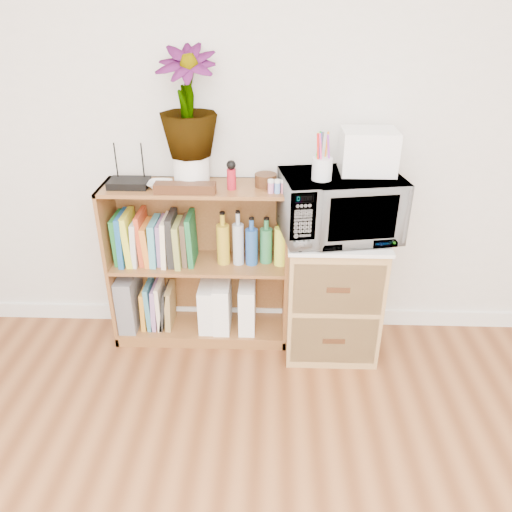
{
  "coord_description": "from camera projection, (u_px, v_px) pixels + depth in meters",
  "views": [
    {
      "loc": [
        0.06,
        -0.37,
        1.84
      ],
      "look_at": [
        -0.02,
        1.95,
        0.62
      ],
      "focal_mm": 35.0,
      "sensor_mm": 36.0,
      "label": 1
    }
  ],
  "objects": [
    {
      "name": "small_appliance",
      "position": [
        368.0,
        151.0,
        2.47
      ],
      "size": [
        0.27,
        0.22,
        0.21
      ],
      "primitive_type": "cube",
      "color": "white",
      "rests_on": "microwave"
    },
    {
      "name": "cookbooks",
      "position": [
        154.0,
        240.0,
        2.77
      ],
      "size": [
        0.44,
        0.2,
        0.29
      ],
      "color": "#217D32",
      "rests_on": "bookshelf"
    },
    {
      "name": "paint_jars",
      "position": [
        277.0,
        187.0,
        2.5
      ],
      "size": [
        0.12,
        0.04,
        0.06
      ],
      "primitive_type": "cube",
      "color": "pink",
      "rests_on": "bookshelf"
    },
    {
      "name": "pen_cup",
      "position": [
        322.0,
        169.0,
        2.39
      ],
      "size": [
        0.1,
        0.1,
        0.11
      ],
      "primitive_type": "cylinder",
      "color": "silver",
      "rests_on": "microwave"
    },
    {
      "name": "router",
      "position": [
        129.0,
        183.0,
        2.6
      ],
      "size": [
        0.21,
        0.14,
        0.04
      ],
      "primitive_type": "cube",
      "color": "black",
      "rests_on": "bookshelf"
    },
    {
      "name": "magazine_holder_left",
      "position": [
        208.0,
        305.0,
        2.95
      ],
      "size": [
        0.09,
        0.22,
        0.28
      ],
      "primitive_type": "cube",
      "color": "white",
      "rests_on": "bookshelf"
    },
    {
      "name": "magazine_holder_right",
      "position": [
        247.0,
        305.0,
        2.94
      ],
      "size": [
        0.09,
        0.23,
        0.29
      ],
      "primitive_type": "cube",
      "color": "white",
      "rests_on": "bookshelf"
    },
    {
      "name": "liquor_bottles",
      "position": [
        252.0,
        240.0,
        2.75
      ],
      "size": [
        0.39,
        0.07,
        0.31
      ],
      "color": "gold",
      "rests_on": "bookshelf"
    },
    {
      "name": "potted_plant",
      "position": [
        187.0,
        103.0,
        2.43
      ],
      "size": [
        0.3,
        0.3,
        0.53
      ],
      "primitive_type": "imported",
      "color": "#2E6629",
      "rests_on": "plant_pot"
    },
    {
      "name": "trinket_box",
      "position": [
        185.0,
        188.0,
        2.51
      ],
      "size": [
        0.31,
        0.08,
        0.05
      ],
      "primitive_type": "cube",
      "color": "#391B0F",
      "rests_on": "bookshelf"
    },
    {
      "name": "file_box",
      "position": [
        130.0,
        299.0,
        2.96
      ],
      "size": [
        0.1,
        0.27,
        0.33
      ],
      "primitive_type": "cube",
      "color": "slate",
      "rests_on": "bookshelf"
    },
    {
      "name": "kokeshi_doll",
      "position": [
        231.0,
        179.0,
        2.54
      ],
      "size": [
        0.05,
        0.05,
        0.11
      ],
      "primitive_type": "cylinder",
      "color": "#AC1525",
      "rests_on": "bookshelf"
    },
    {
      "name": "wooden_bowl",
      "position": [
        266.0,
        180.0,
        2.59
      ],
      "size": [
        0.11,
        0.11,
        0.07
      ],
      "primitive_type": "cylinder",
      "color": "#361D0E",
      "rests_on": "bookshelf"
    },
    {
      "name": "plant_pot",
      "position": [
        192.0,
        170.0,
        2.59
      ],
      "size": [
        0.19,
        0.19,
        0.16
      ],
      "primitive_type": "cylinder",
      "color": "white",
      "rests_on": "bookshelf"
    },
    {
      "name": "magazine_holder_mid",
      "position": [
        222.0,
        305.0,
        2.94
      ],
      "size": [
        0.09,
        0.24,
        0.3
      ],
      "primitive_type": "cube",
      "color": "white",
      "rests_on": "bookshelf"
    },
    {
      "name": "lower_books",
      "position": [
        158.0,
        305.0,
        2.97
      ],
      "size": [
        0.19,
        0.19,
        0.28
      ],
      "color": "orange",
      "rests_on": "bookshelf"
    },
    {
      "name": "wicker_unit",
      "position": [
        332.0,
        293.0,
        2.8
      ],
      "size": [
        0.5,
        0.45,
        0.7
      ],
      "primitive_type": "cube",
      "color": "#9E7542",
      "rests_on": "ground"
    },
    {
      "name": "skirting_board",
      "position": [
        261.0,
        315.0,
        3.14
      ],
      "size": [
        4.0,
        0.02,
        0.1
      ],
      "primitive_type": "cube",
      "color": "white",
      "rests_on": "ground"
    },
    {
      "name": "microwave",
      "position": [
        339.0,
        206.0,
        2.54
      ],
      "size": [
        0.65,
        0.49,
        0.33
      ],
      "primitive_type": "imported",
      "rotation": [
        0.0,
        0.0,
        0.17
      ],
      "color": "silver",
      "rests_on": "wicker_unit"
    },
    {
      "name": "white_bowl",
      "position": [
        160.0,
        185.0,
        2.58
      ],
      "size": [
        0.13,
        0.13,
        0.03
      ],
      "primitive_type": "imported",
      "color": "white",
      "rests_on": "bookshelf"
    },
    {
      "name": "bookshelf",
      "position": [
        200.0,
        265.0,
        2.83
      ],
      "size": [
        1.0,
        0.3,
        0.95
      ],
      "primitive_type": "cube",
      "color": "brown",
      "rests_on": "ground"
    }
  ]
}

